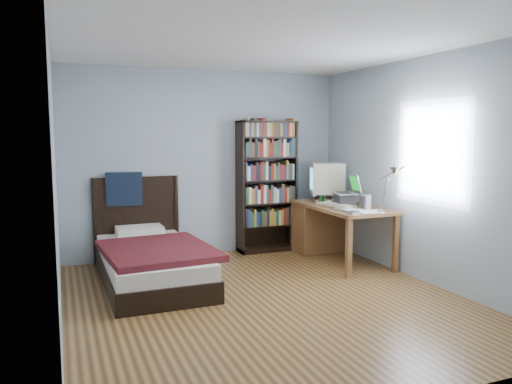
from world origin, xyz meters
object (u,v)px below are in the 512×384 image
Objects in this scene: speaker at (366,202)px; bookshelf at (267,186)px; desk at (324,224)px; desk_lamp at (392,176)px; laptop at (346,197)px; bed at (150,258)px; crt_monitor at (326,179)px; keyboard at (336,205)px; soda_can at (321,199)px.

bookshelf is (-0.75, 1.31, 0.10)m from speaker.
desk is 0.84× the size of bookshelf.
desk_lamp is (0.00, -1.47, 0.78)m from desk.
bed is (-2.51, 0.09, -0.59)m from laptop.
crt_monitor is 0.82m from bookshelf.
soda_can reaches higher than keyboard.
laptop is at bearing -51.23° from bookshelf.
crt_monitor is at bearing -27.89° from bookshelf.
desk is at bearing -127.55° from crt_monitor.
bookshelf is at bearing 146.43° from desk.
laptop is 0.19× the size of bed.
crt_monitor reaches higher than keyboard.
desk is 8.29× the size of speaker.
desk is 2.49m from bed.
bookshelf is (-0.56, 0.95, 0.17)m from keyboard.
desk_lamp is at bearing -83.69° from soda_can.
crt_monitor is 1.51× the size of laptop.
bookshelf is (-0.72, 0.38, -0.11)m from crt_monitor.
desk is 2.68× the size of desk_lamp.
bookshelf reaches higher than bed.
desk is at bearing 48.12° from soda_can.
keyboard is 2.73× the size of speaker.
bed is (-2.53, 0.50, -0.57)m from speaker.
bookshelf is (-0.67, 1.91, -0.27)m from desk_lamp.
keyboard is 4.57× the size of soda_can.
bookshelf is 0.86× the size of bed.
laptop is 0.20m from keyboard.
soda_can is at bearing 5.05° from bed.
keyboard is at bearing -59.49° from bookshelf.
laptop is (0.00, -0.52, -0.19)m from crt_monitor.
crt_monitor is at bearing 76.43° from speaker.
soda_can is (-0.19, 0.30, -0.06)m from laptop.
desk_lamp is at bearing -70.56° from bookshelf.
crt_monitor is 2.66m from bed.
bed is (-2.31, -0.20, -0.53)m from soda_can.
soda_can is (-0.22, 0.70, -0.04)m from speaker.
bookshelf is at bearing 131.32° from soda_can.
bookshelf reaches higher than speaker.
speaker is at bearing -79.76° from keyboard.
keyboard is at bearing -102.82° from desk.
bookshelf is (-0.67, 0.45, 0.50)m from desk.
desk is 0.73× the size of bed.
bookshelf reaches higher than desk.
bookshelf is at bearing 109.44° from desk_lamp.
bookshelf is (-0.53, 0.60, 0.13)m from soda_can.
crt_monitor is 5.41× the size of soda_can.
crt_monitor is at bearing 49.32° from soda_can.
speaker is at bearing -72.67° from soda_can.
bookshelf reaches higher than laptop.
laptop is 2.58m from bed.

